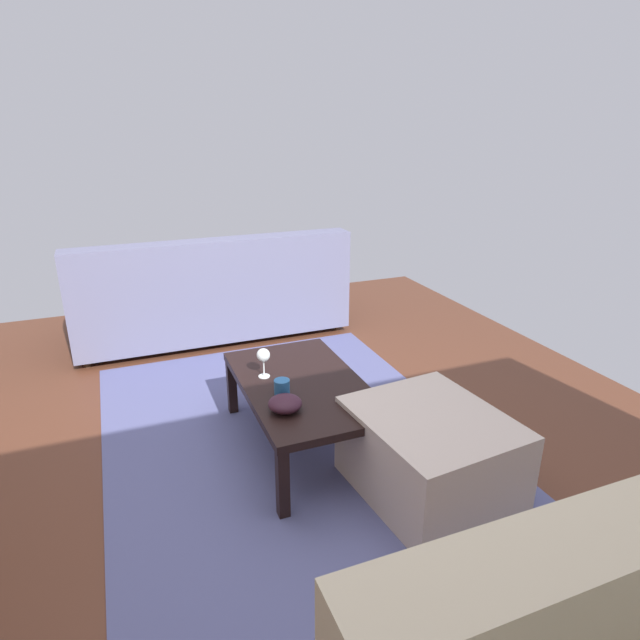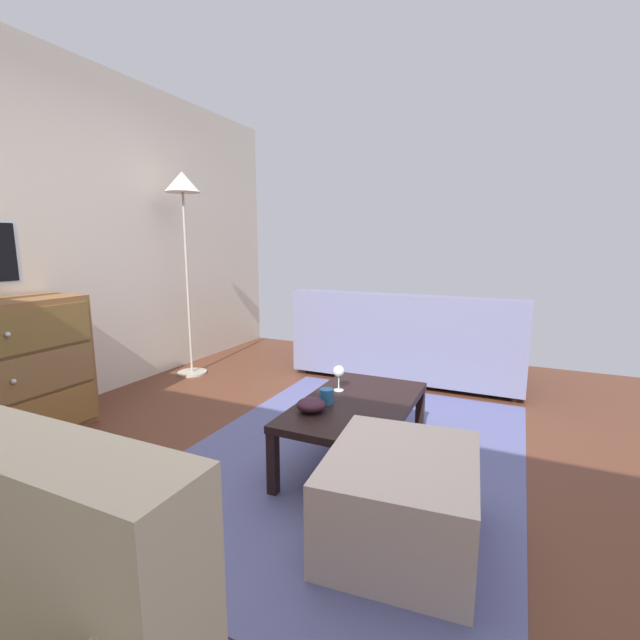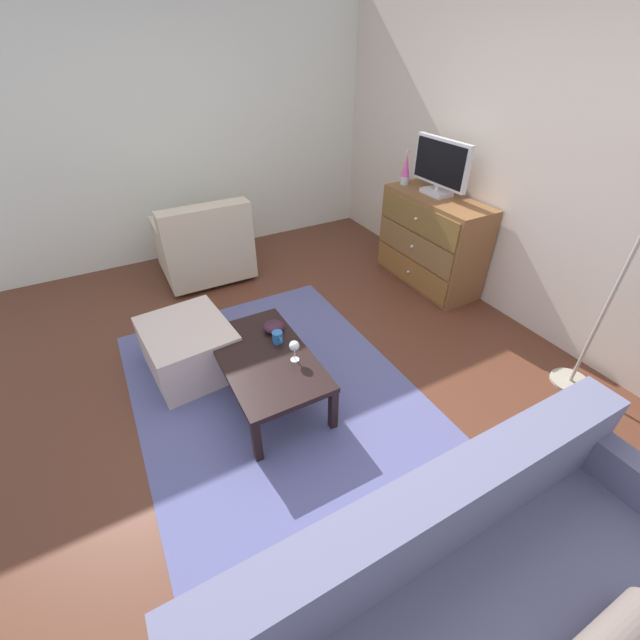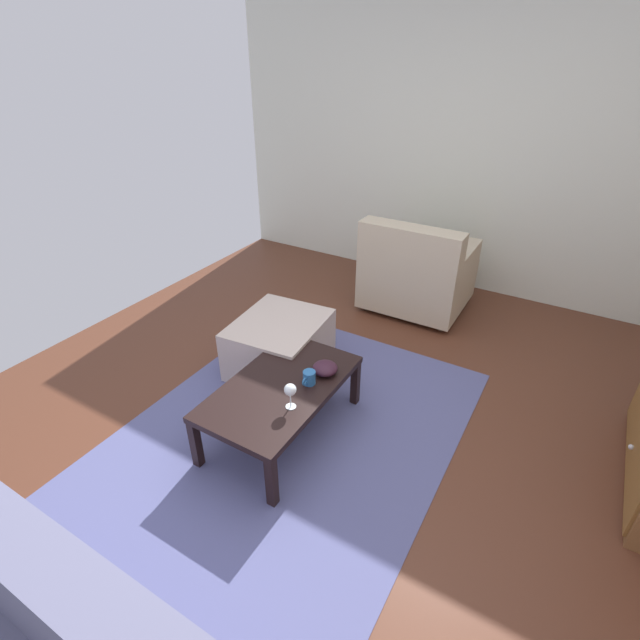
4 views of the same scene
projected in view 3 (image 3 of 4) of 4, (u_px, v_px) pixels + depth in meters
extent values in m
cube|color=#562E1F|center=(291.00, 374.00, 3.19)|extent=(5.62, 4.83, 0.05)
cube|color=beige|center=(529.00, 160.00, 3.25)|extent=(5.62, 0.12, 2.66)
cube|color=silver|center=(181.00, 130.00, 4.24)|extent=(0.12, 4.83, 2.66)
cube|color=#525685|center=(278.00, 396.00, 2.95)|extent=(2.60, 1.90, 0.01)
cube|color=brown|center=(431.00, 241.00, 4.07)|extent=(1.12, 0.45, 0.91)
cube|color=brown|center=(409.00, 271.00, 4.14)|extent=(1.06, 0.02, 0.26)
sphere|color=silver|center=(408.00, 272.00, 4.14)|extent=(0.03, 0.03, 0.03)
cube|color=brown|center=(413.00, 246.00, 3.98)|extent=(1.06, 0.02, 0.26)
sphere|color=silver|center=(412.00, 246.00, 3.97)|extent=(0.03, 0.03, 0.03)
cube|color=brown|center=(417.00, 219.00, 3.81)|extent=(1.06, 0.02, 0.26)
sphere|color=silver|center=(416.00, 219.00, 3.81)|extent=(0.03, 0.03, 0.03)
cube|color=silver|center=(436.00, 192.00, 3.85)|extent=(0.28, 0.18, 0.04)
cylinder|color=silver|center=(437.00, 187.00, 3.82)|extent=(0.04, 0.04, 0.05)
cube|color=silver|center=(441.00, 162.00, 3.69)|extent=(0.67, 0.05, 0.41)
cube|color=black|center=(439.00, 163.00, 3.68)|extent=(0.62, 0.01, 0.36)
cylinder|color=#B7B7BC|center=(405.00, 180.00, 4.09)|extent=(0.09, 0.09, 0.08)
cone|color=#D84C99|center=(406.00, 165.00, 4.01)|extent=(0.08, 0.08, 0.22)
cylinder|color=#B7B7BC|center=(408.00, 152.00, 3.93)|extent=(0.04, 0.04, 0.03)
cube|color=black|center=(275.00, 332.00, 3.32)|extent=(0.05, 0.05, 0.33)
cube|color=black|center=(333.00, 409.00, 2.64)|extent=(0.05, 0.05, 0.33)
cube|color=black|center=(211.00, 352.00, 3.11)|extent=(0.05, 0.05, 0.33)
cube|color=black|center=(257.00, 441.00, 2.43)|extent=(0.05, 0.05, 0.33)
cube|color=black|center=(265.00, 358.00, 2.77)|extent=(1.02, 0.59, 0.04)
cylinder|color=silver|center=(295.00, 360.00, 2.72)|extent=(0.06, 0.06, 0.00)
cylinder|color=silver|center=(295.00, 354.00, 2.70)|extent=(0.01, 0.01, 0.09)
sphere|color=silver|center=(294.00, 346.00, 2.65)|extent=(0.07, 0.07, 0.07)
cylinder|color=#275F9E|center=(278.00, 337.00, 2.86)|extent=(0.08, 0.08, 0.08)
torus|color=#275F9E|center=(280.00, 341.00, 2.82)|extent=(0.05, 0.01, 0.05)
ellipsoid|color=#321726|center=(274.00, 327.00, 2.97)|extent=(0.16, 0.16, 0.07)
cylinder|color=#332319|center=(540.00, 490.00, 2.33)|extent=(0.05, 0.05, 0.05)
cube|color=slate|center=(473.00, 637.00, 1.59)|extent=(0.85, 2.06, 0.37)
cube|color=slate|center=(433.00, 514.00, 1.60)|extent=(0.20, 2.06, 0.40)
cylinder|color=#332319|center=(230.00, 253.00, 4.81)|extent=(0.05, 0.05, 0.05)
cylinder|color=#332319|center=(169.00, 267.00, 4.53)|extent=(0.05, 0.05, 0.05)
cylinder|color=#332319|center=(249.00, 277.00, 4.35)|extent=(0.05, 0.05, 0.05)
cylinder|color=#332319|center=(182.00, 293.00, 4.07)|extent=(0.05, 0.05, 0.05)
cube|color=#C0AF92|center=(205.00, 255.00, 4.32)|extent=(0.80, 0.87, 0.36)
cube|color=#C0AF92|center=(207.00, 229.00, 3.87)|extent=(0.20, 0.87, 0.44)
cube|color=#C0AF92|center=(235.00, 223.00, 4.31)|extent=(0.76, 0.12, 0.20)
cube|color=#C0AF92|center=(163.00, 237.00, 4.01)|extent=(0.76, 0.12, 0.20)
cylinder|color=gray|center=(197.00, 223.00, 4.36)|extent=(0.16, 0.40, 0.16)
cube|color=#C0ADA1|center=(189.00, 348.00, 3.10)|extent=(0.75, 0.66, 0.39)
cylinder|color=#A59E8C|center=(570.00, 381.00, 3.07)|extent=(0.28, 0.28, 0.02)
cylinder|color=#A59E8C|center=(618.00, 283.00, 2.57)|extent=(0.02, 0.02, 1.70)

